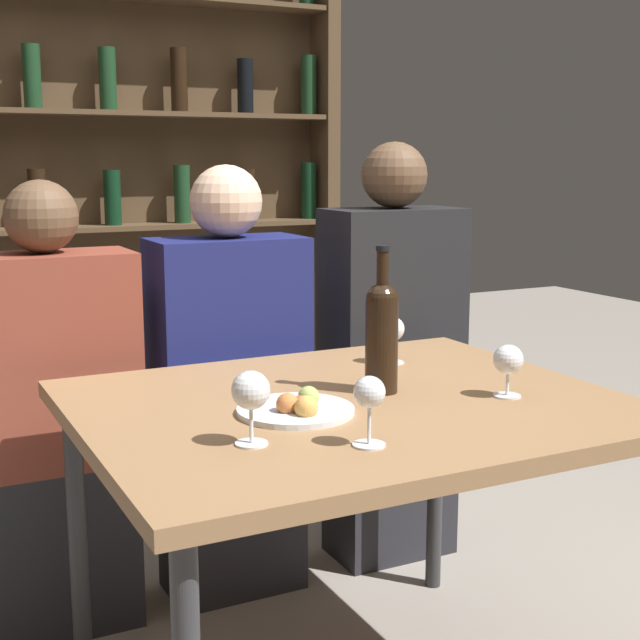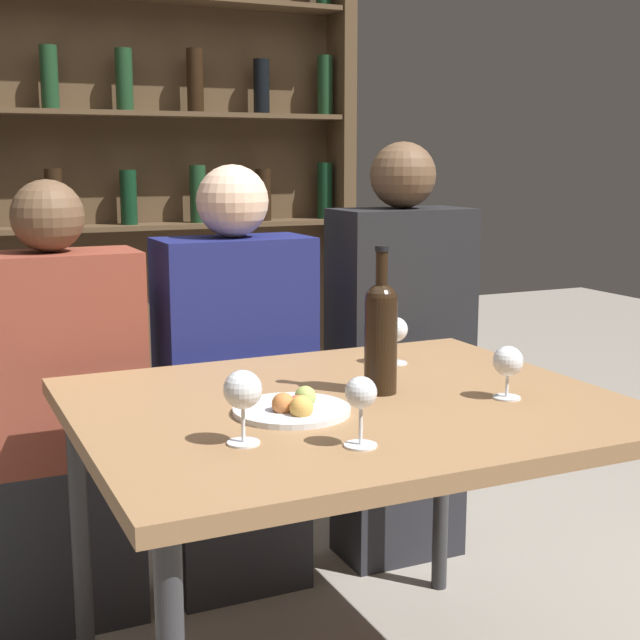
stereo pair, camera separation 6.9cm
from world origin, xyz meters
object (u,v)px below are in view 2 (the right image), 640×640
object	(u,v)px
wine_glass_3	(361,397)
wine_bottle	(381,331)
food_plate_0	(293,408)
seated_person_left	(59,425)
wine_glass_1	(396,332)
wine_glass_2	(508,363)
wine_glass_0	(243,392)
seated_person_right	(400,367)
seated_person_center	(236,397)

from	to	relation	value
wine_glass_3	wine_bottle	bearing A→B (deg)	56.09
wine_glass_3	food_plate_0	xyz separation A→B (m)	(-0.03, 0.24, -0.08)
wine_bottle	seated_person_left	xyz separation A→B (m)	(-0.60, 0.64, -0.31)
food_plate_0	wine_glass_3	bearing A→B (deg)	-83.07
wine_glass_1	wine_glass_2	bearing A→B (deg)	-81.71
wine_glass_1	seated_person_left	bearing A→B (deg)	151.82
wine_bottle	seated_person_left	distance (m)	0.93
wine_glass_0	food_plate_0	xyz separation A→B (m)	(0.16, 0.14, -0.08)
wine_glass_0	wine_bottle	bearing A→B (deg)	28.05
wine_bottle	seated_person_right	distance (m)	0.80
wine_glass_3	food_plate_0	bearing A→B (deg)	96.93
wine_glass_0	wine_glass_3	xyz separation A→B (m)	(0.18, -0.10, -0.00)
wine_glass_0	wine_glass_3	distance (m)	0.21
wine_glass_3	seated_person_right	xyz separation A→B (m)	(0.63, 0.95, -0.21)
seated_person_center	food_plate_0	bearing A→B (deg)	-100.02
wine_bottle	seated_person_left	bearing A→B (deg)	133.12
wine_bottle	food_plate_0	bearing A→B (deg)	-163.04
wine_glass_2	wine_glass_1	bearing A→B (deg)	98.29
food_plate_0	seated_person_right	bearing A→B (deg)	47.35
wine_glass_2	seated_person_right	size ratio (longest dim) A/B	0.09
wine_bottle	wine_glass_1	bearing A→B (deg)	53.85
seated_person_center	seated_person_right	size ratio (longest dim) A/B	0.95
food_plate_0	wine_glass_1	bearing A→B (deg)	36.64
wine_glass_0	seated_person_left	xyz separation A→B (m)	(-0.20, 0.85, -0.27)
wine_glass_2	wine_glass_3	world-z (taller)	wine_glass_3
wine_bottle	seated_person_right	bearing A→B (deg)	56.85
wine_glass_0	seated_person_right	size ratio (longest dim) A/B	0.11
food_plate_0	seated_person_left	bearing A→B (deg)	116.86
wine_glass_2	wine_glass_3	xyz separation A→B (m)	(-0.43, -0.15, 0.01)
wine_glass_1	wine_glass_3	bearing A→B (deg)	-124.87
wine_glass_0	wine_glass_3	world-z (taller)	wine_glass_0
wine_glass_1	wine_glass_3	distance (m)	0.66
food_plate_0	seated_person_center	size ratio (longest dim) A/B	0.20
seated_person_center	wine_glass_3	bearing A→B (deg)	-95.81
food_plate_0	seated_person_right	world-z (taller)	seated_person_right
seated_person_left	seated_person_center	world-z (taller)	seated_person_center
wine_glass_0	wine_glass_2	size ratio (longest dim) A/B	1.19
wine_glass_3	seated_person_left	distance (m)	1.06
wine_glass_0	food_plate_0	distance (m)	0.22
wine_glass_3	food_plate_0	size ratio (longest dim) A/B	0.54
seated_person_left	seated_person_right	bearing A→B (deg)	0.00
wine_glass_0	seated_person_center	bearing A→B (deg)	71.64
seated_person_left	seated_person_right	size ratio (longest dim) A/B	0.92
wine_glass_2	wine_glass_3	bearing A→B (deg)	-160.25
wine_glass_0	food_plate_0	size ratio (longest dim) A/B	0.57
seated_person_right	food_plate_0	bearing A→B (deg)	-132.65
wine_glass_1	seated_person_left	distance (m)	0.90
wine_glass_1	seated_person_center	distance (m)	0.55
wine_glass_2	seated_person_center	bearing A→B (deg)	112.89
wine_glass_2	seated_person_center	world-z (taller)	seated_person_center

